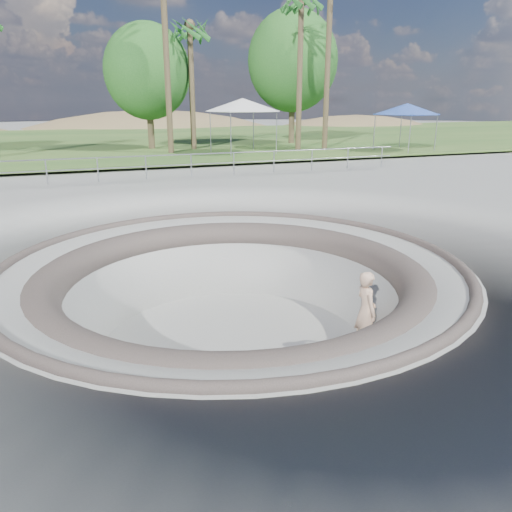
# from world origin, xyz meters

# --- Properties ---
(ground) EXTENTS (180.00, 180.00, 0.00)m
(ground) POSITION_xyz_m (0.00, 0.00, 0.00)
(ground) COLOR gray
(ground) RESTS_ON ground
(skate_bowl) EXTENTS (14.00, 14.00, 4.10)m
(skate_bowl) POSITION_xyz_m (0.00, 0.00, -1.83)
(skate_bowl) COLOR gray
(skate_bowl) RESTS_ON ground
(grass_strip) EXTENTS (180.00, 36.00, 0.12)m
(grass_strip) POSITION_xyz_m (0.00, 34.00, 0.22)
(grass_strip) COLOR #2E5622
(grass_strip) RESTS_ON ground
(distant_hills) EXTENTS (103.20, 45.00, 28.60)m
(distant_hills) POSITION_xyz_m (3.78, 57.17, -7.02)
(distant_hills) COLOR olive
(distant_hills) RESTS_ON ground
(safety_railing) EXTENTS (25.00, 0.06, 1.03)m
(safety_railing) POSITION_xyz_m (0.00, 12.00, 0.69)
(safety_railing) COLOR gray
(safety_railing) RESTS_ON ground
(skateboard) EXTENTS (0.87, 0.43, 0.09)m
(skateboard) POSITION_xyz_m (2.55, -1.51, -1.83)
(skateboard) COLOR brown
(skateboard) RESTS_ON ground
(skater) EXTENTS (0.50, 0.70, 1.81)m
(skater) POSITION_xyz_m (2.55, -1.51, -0.91)
(skater) COLOR tan
(skater) RESTS_ON skateboard
(canopy_white) EXTENTS (6.48, 6.48, 3.30)m
(canopy_white) POSITION_xyz_m (7.30, 20.17, 3.17)
(canopy_white) COLOR gray
(canopy_white) RESTS_ON ground
(canopy_blue) EXTENTS (5.66, 5.66, 2.99)m
(canopy_blue) POSITION_xyz_m (17.80, 18.00, 2.89)
(canopy_blue) COLOR gray
(canopy_blue) RESTS_ON ground
(palm_d) EXTENTS (2.60, 2.60, 8.63)m
(palm_d) POSITION_xyz_m (5.03, 23.78, 7.54)
(palm_d) COLOR brown
(palm_d) RESTS_ON ground
(palm_e) EXTENTS (2.60, 2.60, 10.34)m
(palm_e) POSITION_xyz_m (11.48, 20.94, 9.13)
(palm_e) COLOR brown
(palm_e) RESTS_ON ground
(bushy_tree_mid) EXTENTS (5.67, 5.15, 8.17)m
(bushy_tree_mid) POSITION_xyz_m (2.43, 25.23, 5.24)
(bushy_tree_mid) COLOR brown
(bushy_tree_mid) RESTS_ON ground
(bushy_tree_right) EXTENTS (6.74, 6.13, 9.73)m
(bushy_tree_right) POSITION_xyz_m (13.30, 26.01, 6.21)
(bushy_tree_right) COLOR brown
(bushy_tree_right) RESTS_ON ground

